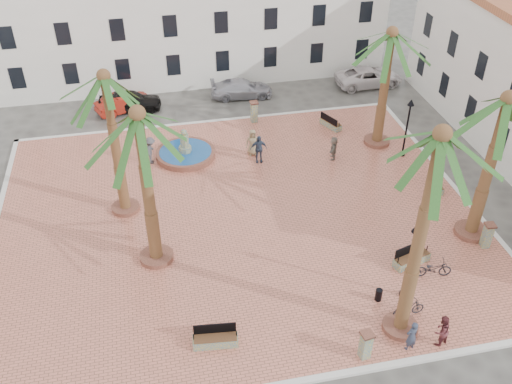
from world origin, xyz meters
TOP-DOWN VIEW (x-y plane):
  - ground at (0.00, 0.00)m, footprint 120.00×120.00m
  - plaza at (0.00, 0.00)m, footprint 26.00×22.00m
  - kerb_n at (0.00, 11.00)m, footprint 26.30×0.30m
  - kerb_s at (0.00, -11.00)m, footprint 26.30×0.30m
  - kerb_e at (13.00, 0.00)m, footprint 0.30×22.30m
  - building_north at (-0.00, 19.99)m, footprint 30.40×7.40m
  - fountain at (-2.16, 6.72)m, footprint 3.77×3.77m
  - palm_nw at (-6.05, 1.86)m, footprint 5.03×5.03m
  - palm_sw at (-4.63, -2.58)m, footprint 5.48×5.48m
  - palm_s at (5.46, -9.31)m, footprint 5.07×5.07m
  - palm_e at (11.77, -4.02)m, footprint 5.67×5.67m
  - palm_ne at (10.38, 5.77)m, footprint 5.49×5.49m
  - bench_s at (-2.55, -8.50)m, footprint 1.96×0.78m
  - bench_se at (7.69, -5.53)m, footprint 2.04×1.13m
  - bench_e at (11.81, 0.22)m, footprint 0.75×1.68m
  - bench_ne at (8.05, 8.43)m, footprint 1.19×1.80m
  - lamppost_s at (6.42, -7.49)m, footprint 0.46×0.46m
  - lamppost_e at (11.41, 3.99)m, footprint 0.43×0.43m
  - bollard_se at (3.39, -10.40)m, footprint 0.58×0.58m
  - bollard_n at (3.04, 10.30)m, footprint 0.57×0.57m
  - bollard_e at (11.93, -5.12)m, footprint 0.57×0.57m
  - litter_bin at (5.17, -7.51)m, footprint 0.32×0.32m
  - cyclist_a at (5.40, -10.40)m, footprint 0.64×0.49m
  - bicycle_a at (8.30, -6.57)m, footprint 1.87×0.91m
  - cyclist_b at (6.74, -10.40)m, footprint 0.92×0.81m
  - bicycle_b at (6.11, -8.67)m, footprint 1.51×0.48m
  - pedestrian_fountain_a at (2.05, 6.08)m, footprint 0.86×0.57m
  - pedestrian_fountain_b at (2.26, 5.17)m, footprint 1.10×0.51m
  - pedestrian_north at (-4.30, 6.41)m, footprint 0.84×1.24m
  - pedestrian_east at (6.94, 4.54)m, footprint 0.95×1.49m
  - car_black at (-5.37, 14.08)m, footprint 4.58×2.13m
  - car_red at (-5.81, 14.07)m, footprint 4.33×2.90m
  - car_silver at (2.97, 14.59)m, footprint 4.76×2.22m
  - car_white at (13.14, 14.50)m, footprint 5.34×2.59m

SIDE VIEW (x-z plane):
  - ground at x=0.00m, z-range 0.00..0.00m
  - plaza at x=0.00m, z-range 0.00..0.15m
  - kerb_n at x=0.00m, z-range 0.00..0.16m
  - kerb_s at x=0.00m, z-range 0.00..0.16m
  - kerb_e at x=13.00m, z-range 0.00..0.16m
  - bench_e at x=11.81m, z-range -0.04..0.82m
  - bench_ne at x=8.05m, z-range -0.05..0.87m
  - fountain at x=-2.16m, z-range -0.56..1.39m
  - bench_s at x=-2.55m, z-range -0.07..0.94m
  - bench_se at x=7.69m, z-range -0.07..0.95m
  - litter_bin at x=5.17m, z-range 0.15..0.77m
  - bicycle_b at x=6.11m, z-range 0.15..1.05m
  - bicycle_a at x=8.30m, z-range 0.15..1.09m
  - car_silver at x=2.97m, z-range 0.00..1.35m
  - car_red at x=-5.81m, z-range 0.00..1.35m
  - car_white at x=13.14m, z-range 0.00..1.46m
  - car_black at x=-5.37m, z-range 0.00..1.52m
  - bollard_se at x=3.39m, z-range 0.18..1.60m
  - bollard_e at x=11.93m, z-range 0.18..1.62m
  - pedestrian_east at x=6.94m, z-range 0.15..1.68m
  - cyclist_a at x=5.40m, z-range 0.15..1.71m
  - cyclist_b at x=6.74m, z-range 0.15..1.72m
  - bollard_n at x=3.04m, z-range 0.18..1.70m
  - pedestrian_fountain_a at x=2.05m, z-range 0.15..1.90m
  - pedestrian_north at x=-4.30m, z-range 0.15..1.93m
  - pedestrian_fountain_b at x=2.26m, z-range 0.15..1.98m
  - lamppost_e at x=11.41m, z-range 0.85..4.79m
  - lamppost_s at x=6.42m, z-range 0.90..5.16m
  - building_north at x=0.00m, z-range 0.02..9.52m
  - palm_ne at x=10.38m, z-range 2.82..10.70m
  - palm_e at x=11.77m, z-range 2.96..11.22m
  - palm_nw at x=-6.05m, z-range 3.13..11.51m
  - palm_sw at x=-4.63m, z-range 3.13..11.67m
  - palm_s at x=5.46m, z-range 3.91..14.05m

